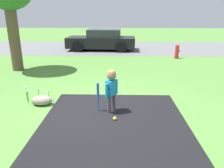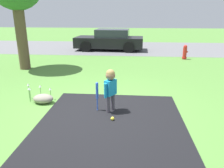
% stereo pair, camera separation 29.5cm
% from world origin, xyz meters
% --- Properties ---
extents(ground_plane, '(60.00, 60.00, 0.00)m').
position_xyz_m(ground_plane, '(0.00, 0.00, 0.00)').
color(ground_plane, '#518438').
extents(street_strip, '(40.00, 6.00, 0.01)m').
position_xyz_m(street_strip, '(0.00, 9.84, 0.00)').
color(street_strip, slate).
rests_on(street_strip, ground).
extents(child, '(0.28, 0.35, 1.01)m').
position_xyz_m(child, '(0.29, -0.07, 0.65)').
color(child, '#4C4751').
rests_on(child, ground).
extents(baseball_bat, '(0.06, 0.06, 0.70)m').
position_xyz_m(baseball_bat, '(-0.02, -0.05, 0.45)').
color(baseball_bat, blue).
rests_on(baseball_bat, ground).
extents(sports_ball, '(0.08, 0.08, 0.08)m').
position_xyz_m(sports_ball, '(0.38, -0.53, 0.04)').
color(sports_ball, yellow).
rests_on(sports_ball, ground).
extents(fire_hydrant, '(0.26, 0.23, 0.71)m').
position_xyz_m(fire_hydrant, '(3.40, 6.29, 0.35)').
color(fire_hydrant, red).
rests_on(fire_hydrant, ground).
extents(parked_car, '(4.17, 2.09, 1.26)m').
position_xyz_m(parked_car, '(-0.57, 8.82, 0.60)').
color(parked_car, black).
rests_on(parked_car, ground).
extents(flower_bed, '(0.67, 0.29, 0.42)m').
position_xyz_m(flower_bed, '(-1.72, 0.45, 0.32)').
color(flower_bed, '#38702D').
rests_on(flower_bed, ground).
extents(edging_rock, '(0.51, 0.35, 0.24)m').
position_xyz_m(edging_rock, '(-1.46, 0.26, 0.12)').
color(edging_rock, gray).
rests_on(edging_rock, ground).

